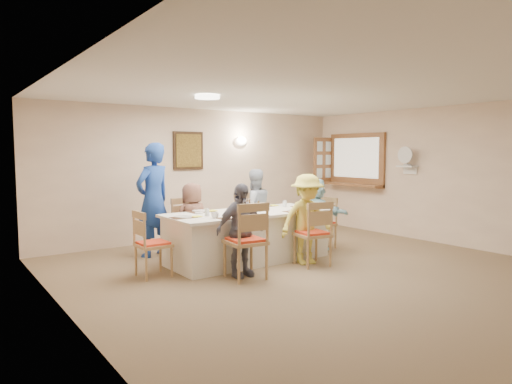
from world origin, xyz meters
TOP-DOWN VIEW (x-y plane):
  - ground at (0.00, 0.00)m, footprint 7.00×7.00m
  - room_walls at (0.00, 0.00)m, footprint 7.00×7.00m
  - wall_picture at (-0.30, 3.46)m, footprint 0.62×0.05m
  - wall_sconce at (0.90, 3.44)m, footprint 0.26×0.09m
  - ceiling_light at (-1.00, 1.50)m, footprint 0.36×0.36m
  - serving_hatch at (3.21, 2.40)m, footprint 0.06×1.50m
  - hatch_sill at (3.09, 2.40)m, footprint 0.30×1.50m
  - shutter_door at (2.95, 3.16)m, footprint 0.55×0.04m
  - fan_shelf at (3.13, 1.05)m, footprint 0.22×0.36m
  - desk_fan at (3.10, 1.05)m, footprint 0.30×0.30m
  - dining_table at (-0.39, 1.35)m, footprint 2.56×1.08m
  - chair_back_left at (-0.99, 2.15)m, footprint 0.48×0.48m
  - chair_back_right at (0.21, 2.15)m, footprint 0.50×0.50m
  - chair_front_left at (-0.99, 0.55)m, footprint 0.55×0.55m
  - chair_front_right at (0.21, 0.55)m, footprint 0.54×0.54m
  - chair_left_end at (-1.94, 1.35)m, footprint 0.44×0.44m
  - chair_right_end at (1.16, 1.35)m, footprint 0.45×0.45m
  - diner_back_left at (-0.99, 2.03)m, footprint 0.65×0.48m
  - diner_back_right at (0.21, 2.03)m, footprint 0.88×0.79m
  - diner_front_left at (-0.99, 0.67)m, footprint 0.75×0.34m
  - diner_front_right at (0.21, 0.67)m, footprint 1.07×0.84m
  - diner_right_end at (1.03, 1.35)m, footprint 1.24×0.64m
  - caregiver at (-1.44, 2.50)m, footprint 0.95×0.87m
  - placemat_fl at (-0.99, 0.93)m, footprint 0.33×0.24m
  - plate_fl at (-0.99, 0.93)m, footprint 0.23×0.23m
  - napkin_fl at (-0.81, 0.88)m, footprint 0.13×0.13m
  - placemat_fr at (0.21, 0.93)m, footprint 0.34×0.26m
  - plate_fr at (0.21, 0.93)m, footprint 0.24×0.24m
  - napkin_fr at (0.39, 0.88)m, footprint 0.14×0.14m
  - placemat_bl at (-0.99, 1.77)m, footprint 0.37×0.28m
  - plate_bl at (-0.99, 1.77)m, footprint 0.25×0.25m
  - napkin_bl at (-0.81, 1.72)m, footprint 0.13×0.13m
  - placemat_br at (0.21, 1.77)m, footprint 0.33×0.25m
  - plate_br at (0.21, 1.77)m, footprint 0.25×0.25m
  - napkin_br at (0.39, 1.72)m, footprint 0.14×0.14m
  - placemat_le at (-1.49, 1.35)m, footprint 0.33×0.25m
  - plate_le at (-1.49, 1.35)m, footprint 0.25×0.25m
  - napkin_le at (-1.31, 1.30)m, footprint 0.13×0.13m
  - placemat_re at (0.73, 1.35)m, footprint 0.34×0.26m
  - plate_re at (0.73, 1.35)m, footprint 0.24×0.24m
  - napkin_re at (0.91, 1.30)m, footprint 0.15×0.15m
  - teacup_a at (-1.15, 1.05)m, footprint 0.19×0.19m
  - teacup_b at (-0.01, 1.86)m, footprint 0.14×0.14m
  - bowl_a at (-0.64, 1.13)m, footprint 0.36×0.36m
  - bowl_b at (-0.07, 1.58)m, footprint 0.30×0.30m
  - condiment_ketchup at (-0.49, 1.34)m, footprint 0.11×0.11m
  - condiment_brown at (-0.32, 1.41)m, footprint 0.12×0.12m
  - condiment_malt at (-0.23, 1.29)m, footprint 0.14×0.14m
  - drinking_glass at (-0.54, 1.40)m, footprint 0.07×0.07m

SIDE VIEW (x-z plane):
  - ground at x=0.00m, z-range 0.00..0.00m
  - dining_table at x=-0.39m, z-range 0.00..0.76m
  - chair_right_end at x=1.16m, z-range 0.00..0.89m
  - chair_left_end at x=-1.94m, z-range 0.00..0.90m
  - chair_back_left at x=-0.99m, z-range 0.00..0.94m
  - chair_back_right at x=0.21m, z-range 0.00..0.95m
  - chair_front_right at x=0.21m, z-range 0.00..0.97m
  - chair_front_left at x=-0.99m, z-range 0.00..1.03m
  - diner_back_left at x=-0.99m, z-range 0.00..1.19m
  - diner_right_end at x=1.03m, z-range 0.00..1.24m
  - diner_front_left at x=-0.99m, z-range 0.00..1.26m
  - diner_front_right at x=0.21m, z-range 0.00..1.35m
  - diner_back_right at x=0.21m, z-range 0.00..1.38m
  - placemat_fl at x=-0.99m, z-range 0.76..0.77m
  - placemat_fr at x=0.21m, z-range 0.76..0.77m
  - placemat_bl at x=-0.99m, z-range 0.76..0.77m
  - placemat_br at x=0.21m, z-range 0.76..0.77m
  - placemat_le at x=-1.49m, z-range 0.76..0.77m
  - placemat_re at x=0.73m, z-range 0.76..0.77m
  - napkin_fl at x=-0.81m, z-range 0.77..0.77m
  - napkin_fr at x=0.39m, z-range 0.77..0.77m
  - napkin_bl at x=-0.81m, z-range 0.77..0.77m
  - napkin_br at x=0.39m, z-range 0.77..0.77m
  - napkin_le at x=-1.31m, z-range 0.77..0.77m
  - napkin_re at x=0.91m, z-range 0.77..0.77m
  - plate_fl at x=-0.99m, z-range 0.77..0.78m
  - plate_fr at x=0.21m, z-range 0.77..0.78m
  - plate_bl at x=-0.99m, z-range 0.77..0.78m
  - plate_br at x=0.21m, z-range 0.77..0.78m
  - plate_le at x=-1.49m, z-range 0.77..0.78m
  - plate_re at x=0.73m, z-range 0.77..0.78m
  - bowl_a at x=-0.64m, z-range 0.76..0.82m
  - bowl_b at x=-0.07m, z-range 0.76..0.82m
  - teacup_b at x=-0.01m, z-range 0.76..0.84m
  - teacup_a at x=-1.15m, z-range 0.76..0.84m
  - drinking_glass at x=-0.54m, z-range 0.77..0.87m
  - condiment_malt at x=-0.23m, z-range 0.76..0.93m
  - condiment_brown at x=-0.32m, z-range 0.76..0.94m
  - condiment_ketchup at x=-0.49m, z-range 0.76..0.99m
  - caregiver at x=-1.44m, z-range 0.00..1.82m
  - hatch_sill at x=3.09m, z-range 0.95..1.00m
  - fan_shelf at x=3.13m, z-range 1.39..1.41m
  - serving_hatch at x=3.21m, z-range 0.92..2.08m
  - shutter_door at x=2.95m, z-range 1.00..2.00m
  - room_walls at x=0.00m, z-range -1.99..5.01m
  - desk_fan at x=3.10m, z-range 1.41..1.69m
  - wall_picture at x=-0.30m, z-range 1.34..2.06m
  - wall_sconce at x=0.90m, z-range 1.81..1.99m
  - ceiling_light at x=-1.00m, z-range 2.45..2.50m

